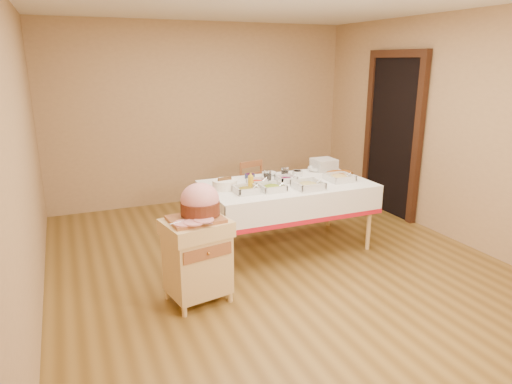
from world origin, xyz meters
TOP-DOWN VIEW (x-y plane):
  - room_shell at (0.00, 0.00)m, footprint 5.00×5.00m
  - doorway at (2.20, 0.90)m, footprint 0.09×1.10m
  - dining_table at (0.30, 0.30)m, footprint 1.82×1.02m
  - butcher_cart at (-0.97, -0.48)m, footprint 0.60×0.53m
  - dining_chair at (0.29, 1.13)m, footprint 0.43×0.42m
  - ham_on_board at (-0.92, -0.45)m, footprint 0.47×0.45m
  - serving_dish_a at (-0.26, 0.12)m, footprint 0.24×0.23m
  - serving_dish_b at (0.02, 0.10)m, footprint 0.25×0.25m
  - serving_dish_c at (0.40, 0.01)m, footprint 0.29×0.29m
  - serving_dish_d at (0.89, 0.17)m, footprint 0.28×0.28m
  - serving_dish_e at (-0.03, 0.36)m, footprint 0.20×0.19m
  - serving_dish_f at (0.32, 0.36)m, footprint 0.21×0.20m
  - small_bowl_left at (-0.35, 0.58)m, footprint 0.12×0.12m
  - small_bowl_mid at (0.00, 0.66)m, footprint 0.12×0.12m
  - small_bowl_right at (0.56, 0.54)m, footprint 0.12×0.12m
  - bowl_white_imported at (0.26, 0.69)m, footprint 0.19×0.19m
  - bowl_small_imported at (0.86, 0.66)m, footprint 0.18×0.18m
  - preserve_jar_left at (0.15, 0.51)m, footprint 0.09×0.09m
  - preserve_jar_right at (0.40, 0.57)m, footprint 0.09×0.09m
  - mustard_bottle at (-0.17, 0.22)m, footprint 0.06×0.06m
  - bread_basket at (-0.41, 0.35)m, footprint 0.26×0.26m
  - plate_stack at (0.99, 0.67)m, footprint 0.26×0.26m
  - brass_platter at (1.00, 0.35)m, footprint 0.36×0.26m

SIDE VIEW (x-z plane):
  - dining_chair at x=0.29m, z-range 0.01..0.84m
  - butcher_cart at x=-0.97m, z-range 0.05..0.81m
  - dining_table at x=0.30m, z-range 0.22..0.98m
  - bowl_white_imported at x=0.26m, z-range 0.76..0.80m
  - brass_platter at x=1.00m, z-range 0.76..0.81m
  - bowl_small_imported at x=0.86m, z-range 0.76..0.81m
  - small_bowl_mid at x=0.00m, z-range 0.76..0.81m
  - serving_dish_e at x=-0.03m, z-range 0.74..0.84m
  - serving_dish_f at x=0.32m, z-range 0.74..0.84m
  - small_bowl_left at x=-0.35m, z-range 0.76..0.82m
  - serving_dish_b at x=0.02m, z-range 0.74..0.84m
  - serving_dish_a at x=-0.26m, z-range 0.74..0.84m
  - small_bowl_right at x=0.56m, z-range 0.76..0.82m
  - serving_dish_d at x=0.89m, z-range 0.74..0.85m
  - serving_dish_c at x=0.40m, z-range 0.74..0.86m
  - bread_basket at x=-0.41m, z-range 0.75..0.87m
  - preserve_jar_right at x=0.40m, z-range 0.75..0.87m
  - preserve_jar_left at x=0.15m, z-range 0.75..0.87m
  - plate_stack at x=0.99m, z-range 0.76..0.90m
  - mustard_bottle at x=-0.17m, z-range 0.75..0.93m
  - ham_on_board at x=-0.92m, z-range 0.73..1.04m
  - doorway at x=2.20m, z-range 0.01..2.21m
  - room_shell at x=0.00m, z-range -1.20..3.80m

